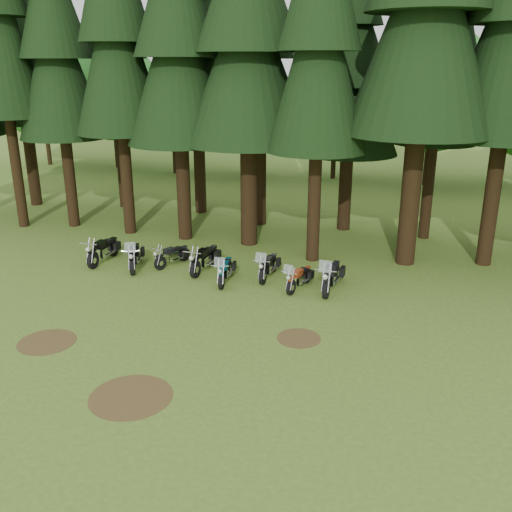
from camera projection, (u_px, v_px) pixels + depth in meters
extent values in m
plane|color=#496B26|center=(162.00, 327.00, 18.81)|extent=(120.00, 120.00, 0.00)
cylinder|color=black|center=(16.00, 162.00, 29.15)|extent=(0.52, 0.52, 6.77)
cylinder|color=black|center=(69.00, 174.00, 29.44)|extent=(0.58, 0.58, 5.53)
cone|color=black|center=(58.00, 66.00, 27.71)|extent=(4.32, 4.32, 6.91)
cylinder|color=black|center=(126.00, 174.00, 28.14)|extent=(0.58, 0.58, 5.99)
cone|color=black|center=(117.00, 51.00, 26.27)|extent=(4.32, 4.32, 7.49)
cylinder|color=black|center=(183.00, 183.00, 27.28)|extent=(0.66, 0.66, 5.57)
cone|color=black|center=(178.00, 65.00, 25.54)|extent=(4.95, 4.95, 6.96)
cylinder|color=black|center=(249.00, 185.00, 26.42)|extent=(0.77, 0.77, 5.70)
cone|color=black|center=(248.00, 61.00, 24.63)|extent=(5.81, 5.81, 7.12)
cylinder|color=black|center=(314.00, 196.00, 24.22)|extent=(0.55, 0.55, 5.71)
cone|color=black|center=(319.00, 60.00, 22.43)|extent=(4.15, 4.15, 7.14)
cylinder|color=black|center=(411.00, 188.00, 23.68)|extent=(0.80, 0.80, 6.62)
cone|color=black|center=(426.00, 24.00, 21.61)|extent=(5.98, 5.98, 8.27)
cylinder|color=black|center=(493.00, 192.00, 23.61)|extent=(0.64, 0.64, 6.35)
cylinder|color=black|center=(31.00, 156.00, 33.81)|extent=(0.67, 0.67, 5.87)
cone|color=black|center=(18.00, 56.00, 31.98)|extent=(5.00, 5.00, 7.33)
cylinder|color=black|center=(122.00, 160.00, 33.40)|extent=(0.60, 0.60, 5.53)
cone|color=black|center=(115.00, 65.00, 31.67)|extent=(4.52, 4.52, 6.91)
cone|color=black|center=(110.00, 1.00, 30.60)|extent=(3.62, 3.62, 5.83)
cylinder|color=black|center=(200.00, 164.00, 32.13)|extent=(0.65, 0.65, 5.55)
cone|color=black|center=(196.00, 65.00, 30.39)|extent=(4.85, 4.85, 6.94)
cylinder|color=black|center=(261.00, 173.00, 29.73)|extent=(0.58, 0.58, 5.52)
cone|color=black|center=(261.00, 66.00, 28.00)|extent=(4.35, 4.35, 6.90)
cylinder|color=black|center=(345.00, 184.00, 28.95)|extent=(0.66, 0.66, 4.70)
cone|color=black|center=(350.00, 93.00, 27.49)|extent=(4.94, 4.94, 5.87)
cone|color=black|center=(353.00, 31.00, 26.58)|extent=(3.95, 3.95, 4.96)
cylinder|color=black|center=(429.00, 182.00, 27.37)|extent=(0.53, 0.53, 5.56)
cone|color=black|center=(440.00, 65.00, 25.63)|extent=(3.94, 3.94, 6.95)
cylinder|color=black|center=(48.00, 144.00, 47.42)|extent=(0.36, 0.36, 3.33)
sphere|color=#277026|center=(41.00, 89.00, 45.97)|extent=(7.78, 7.78, 7.78)
sphere|color=#277026|center=(50.00, 100.00, 45.06)|extent=(5.55, 5.55, 5.55)
cylinder|color=black|center=(116.00, 147.00, 46.23)|extent=(0.36, 0.36, 3.29)
sphere|color=#277026|center=(112.00, 91.00, 44.80)|extent=(7.69, 7.69, 7.69)
sphere|color=#277026|center=(122.00, 102.00, 43.89)|extent=(5.49, 5.49, 5.49)
cylinder|color=black|center=(175.00, 155.00, 43.87)|extent=(0.36, 0.36, 2.80)
sphere|color=#277026|center=(173.00, 105.00, 42.65)|extent=(6.53, 6.53, 6.53)
sphere|color=#277026|center=(183.00, 115.00, 41.89)|extent=(4.67, 4.67, 4.67)
cylinder|color=black|center=(247.00, 159.00, 42.67)|extent=(0.36, 0.36, 2.55)
sphere|color=#277026|center=(247.00, 113.00, 41.56)|extent=(5.95, 5.95, 5.95)
sphere|color=#277026|center=(258.00, 123.00, 40.86)|extent=(4.25, 4.25, 4.25)
cylinder|color=black|center=(333.00, 161.00, 42.06)|extent=(0.36, 0.36, 2.47)
sphere|color=#277026|center=(335.00, 116.00, 40.98)|extent=(5.76, 5.76, 5.76)
sphere|color=#277026|center=(348.00, 125.00, 40.31)|extent=(4.12, 4.12, 4.12)
cylinder|color=black|center=(427.00, 160.00, 39.62)|extent=(0.36, 0.36, 3.52)
sphere|color=#277026|center=(434.00, 90.00, 38.09)|extent=(8.21, 8.21, 8.21)
sphere|color=#277026|center=(455.00, 104.00, 37.12)|extent=(5.87, 5.87, 5.87)
cylinder|color=#4C3D1E|center=(47.00, 342.00, 17.80)|extent=(1.80, 1.80, 0.01)
cylinder|color=#4C3D1E|center=(299.00, 338.00, 18.05)|extent=(1.40, 1.40, 0.01)
cylinder|color=#4C3D1E|center=(131.00, 397.00, 14.91)|extent=(2.20, 2.20, 0.01)
cylinder|color=black|center=(93.00, 260.00, 23.96)|extent=(0.16, 0.73, 0.73)
cylinder|color=black|center=(113.00, 248.00, 25.52)|extent=(0.16, 0.73, 0.73)
cube|color=silver|center=(104.00, 251.00, 24.76)|extent=(0.32, 0.78, 0.38)
cube|color=black|center=(100.00, 244.00, 24.39)|extent=(0.34, 0.61, 0.27)
cube|color=black|center=(106.00, 242.00, 24.87)|extent=(0.34, 0.61, 0.13)
cylinder|color=black|center=(133.00, 267.00, 23.25)|extent=(0.40, 0.70, 0.70)
cylinder|color=black|center=(137.00, 254.00, 24.79)|extent=(0.40, 0.70, 0.70)
cube|color=silver|center=(135.00, 258.00, 24.04)|extent=(0.55, 0.80, 0.36)
cube|color=black|center=(133.00, 251.00, 23.68)|extent=(0.51, 0.66, 0.25)
cube|color=black|center=(135.00, 248.00, 24.15)|extent=(0.51, 0.66, 0.13)
cube|color=silver|center=(130.00, 247.00, 22.64)|extent=(0.46, 0.29, 0.42)
cylinder|color=black|center=(160.00, 263.00, 23.84)|extent=(0.34, 0.60, 0.60)
cylinder|color=black|center=(184.00, 254.00, 24.88)|extent=(0.34, 0.60, 0.60)
cube|color=silver|center=(173.00, 257.00, 24.37)|extent=(0.47, 0.68, 0.31)
cube|color=black|center=(169.00, 251.00, 24.11)|extent=(0.43, 0.56, 0.22)
cube|color=black|center=(176.00, 249.00, 24.43)|extent=(0.43, 0.56, 0.11)
cylinder|color=black|center=(195.00, 269.00, 22.94)|extent=(0.21, 0.73, 0.72)
cylinder|color=black|center=(213.00, 256.00, 24.44)|extent=(0.21, 0.73, 0.72)
cube|color=silver|center=(205.00, 260.00, 23.70)|extent=(0.37, 0.79, 0.37)
cube|color=black|center=(202.00, 253.00, 23.35)|extent=(0.38, 0.63, 0.26)
cube|color=black|center=(208.00, 250.00, 23.81)|extent=(0.38, 0.63, 0.13)
cylinder|color=black|center=(221.00, 281.00, 21.82)|extent=(0.23, 0.66, 0.65)
cylinder|color=black|center=(229.00, 268.00, 23.24)|extent=(0.23, 0.66, 0.65)
cube|color=silver|center=(225.00, 272.00, 22.55)|extent=(0.37, 0.72, 0.33)
cube|color=#076074|center=(224.00, 265.00, 22.22)|extent=(0.37, 0.58, 0.23)
cube|color=black|center=(226.00, 262.00, 22.65)|extent=(0.37, 0.58, 0.12)
cube|color=silver|center=(219.00, 262.00, 21.26)|extent=(0.42, 0.18, 0.39)
cylinder|color=black|center=(263.00, 276.00, 22.30)|extent=(0.15, 0.65, 0.65)
cylinder|color=black|center=(273.00, 264.00, 23.68)|extent=(0.15, 0.65, 0.65)
cube|color=silver|center=(269.00, 267.00, 23.00)|extent=(0.28, 0.69, 0.33)
cube|color=black|center=(267.00, 261.00, 22.68)|extent=(0.30, 0.54, 0.24)
cube|color=black|center=(270.00, 258.00, 23.10)|extent=(0.30, 0.54, 0.12)
cube|color=silver|center=(261.00, 258.00, 21.75)|extent=(0.41, 0.13, 0.39)
cylinder|color=black|center=(291.00, 287.00, 21.30)|extent=(0.26, 0.61, 0.59)
cylinder|color=black|center=(307.00, 276.00, 22.44)|extent=(0.26, 0.61, 0.59)
cube|color=silver|center=(300.00, 279.00, 21.88)|extent=(0.39, 0.67, 0.31)
cube|color=#B3471D|center=(298.00, 273.00, 21.60)|extent=(0.38, 0.55, 0.22)
cube|color=black|center=(302.00, 270.00, 21.95)|extent=(0.38, 0.55, 0.11)
cube|color=silver|center=(288.00, 269.00, 20.81)|extent=(0.39, 0.20, 0.36)
cylinder|color=black|center=(326.00, 289.00, 20.96)|extent=(0.19, 0.74, 0.74)
cylinder|color=black|center=(336.00, 273.00, 22.51)|extent=(0.19, 0.74, 0.74)
cube|color=silver|center=(332.00, 278.00, 21.75)|extent=(0.35, 0.80, 0.38)
cube|color=black|center=(331.00, 270.00, 21.39)|extent=(0.36, 0.63, 0.27)
cube|color=black|center=(333.00, 267.00, 21.87)|extent=(0.36, 0.63, 0.13)
cube|color=silver|center=(325.00, 267.00, 20.34)|extent=(0.48, 0.16, 0.44)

